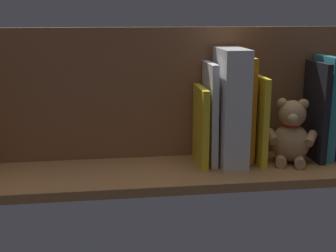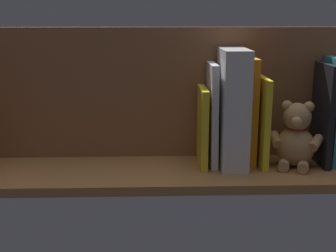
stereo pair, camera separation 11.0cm
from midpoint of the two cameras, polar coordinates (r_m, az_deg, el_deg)
ground_plane at (r=113.35cm, az=2.79°, el=-5.83°), size 102.42×25.02×2.20cm
shelf_back_panel at (r=118.58cm, az=2.50°, el=4.08°), size 102.42×1.50×33.77cm
book_1 at (r=122.93cm, az=22.32°, el=1.69°), size 2.26×11.49×26.67cm
book_2 at (r=121.46cm, az=21.26°, el=1.32°), size 1.47×12.71×25.30cm
teddy_bear at (r=118.06cm, az=18.29°, el=-1.47°), size 12.62×12.57×16.50cm
book_3 at (r=116.49cm, az=14.27°, el=0.52°), size 1.51×13.08×22.05cm
book_4 at (r=116.81cm, az=12.97°, el=1.79°), size 1.86×9.93×26.62cm
dictionary_thick_white at (r=113.27cm, az=10.87°, el=2.12°), size 6.40×14.22×28.98cm
book_5 at (r=114.03cm, az=8.31°, el=1.39°), size 2.01×11.62×25.42cm
book_6 at (r=113.80cm, az=7.09°, el=-0.12°), size 1.66×12.68×19.53cm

